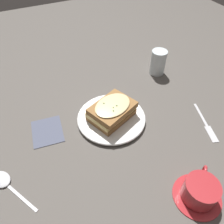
% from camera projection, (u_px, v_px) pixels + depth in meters
% --- Properties ---
extents(ground_plane, '(2.40, 2.40, 0.00)m').
position_uv_depth(ground_plane, '(106.00, 122.00, 0.78)').
color(ground_plane, '#514C47').
extents(dinner_plate, '(0.24, 0.24, 0.02)m').
position_uv_depth(dinner_plate, '(112.00, 119.00, 0.77)').
color(dinner_plate, white).
rests_on(dinner_plate, ground_plane).
extents(sandwich, '(0.15, 0.18, 0.07)m').
position_uv_depth(sandwich, '(112.00, 111.00, 0.74)').
color(sandwich, olive).
rests_on(sandwich, dinner_plate).
extents(teacup_with_saucer, '(0.13, 0.13, 0.07)m').
position_uv_depth(teacup_with_saucer, '(200.00, 191.00, 0.57)').
color(teacup_with_saucer, '#AD282D').
rests_on(teacup_with_saucer, ground_plane).
extents(water_glass, '(0.07, 0.07, 0.11)m').
position_uv_depth(water_glass, '(158.00, 62.00, 0.94)').
color(water_glass, silver).
rests_on(water_glass, ground_plane).
extents(fork, '(0.18, 0.07, 0.00)m').
position_uv_depth(fork, '(207.00, 126.00, 0.76)').
color(fork, silver).
rests_on(fork, ground_plane).
extents(spoon, '(0.17, 0.11, 0.01)m').
position_uv_depth(spoon, '(3.00, 181.00, 0.61)').
color(spoon, silver).
rests_on(spoon, ground_plane).
extents(napkin, '(0.13, 0.12, 0.00)m').
position_uv_depth(napkin, '(47.00, 131.00, 0.74)').
color(napkin, '#4C5166').
rests_on(napkin, ground_plane).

